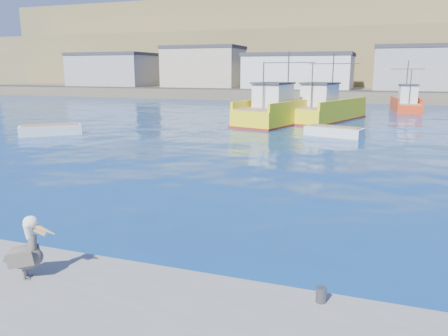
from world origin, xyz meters
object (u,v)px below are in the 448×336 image
at_px(trawler_yellow_a, 280,112).
at_px(trawler_yellow_b, 325,110).
at_px(boat_orange, 406,103).
at_px(pelican, 26,252).
at_px(skiff_left, 50,131).
at_px(skiff_mid, 334,132).

relative_size(trawler_yellow_a, trawler_yellow_b, 1.04).
relative_size(trawler_yellow_a, boat_orange, 1.65).
bearing_deg(trawler_yellow_b, pelican, -92.80).
relative_size(trawler_yellow_b, pelican, 8.56).
height_order(trawler_yellow_b, pelican, trawler_yellow_b).
distance_m(skiff_left, pelican, 26.04).
distance_m(trawler_yellow_a, pelican, 33.12).
bearing_deg(skiff_mid, boat_orange, 75.64).
height_order(trawler_yellow_a, pelican, trawler_yellow_a).
bearing_deg(skiff_mid, trawler_yellow_b, 100.54).
bearing_deg(trawler_yellow_b, trawler_yellow_a, -136.05).
height_order(skiff_left, pelican, pelican).
height_order(trawler_yellow_a, trawler_yellow_b, trawler_yellow_a).
height_order(boat_orange, pelican, boat_orange).
relative_size(skiff_mid, pelican, 3.23).
xyz_separation_m(skiff_mid, pelican, (-3.69, -26.36, 0.80)).
xyz_separation_m(boat_orange, skiff_mid, (-6.00, -23.44, -0.69)).
distance_m(skiff_mid, pelican, 26.63).
relative_size(boat_orange, skiff_left, 1.72).
bearing_deg(trawler_yellow_a, pelican, -86.78).
xyz_separation_m(trawler_yellow_a, trawler_yellow_b, (3.65, 3.52, -0.03)).
relative_size(skiff_left, skiff_mid, 0.98).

